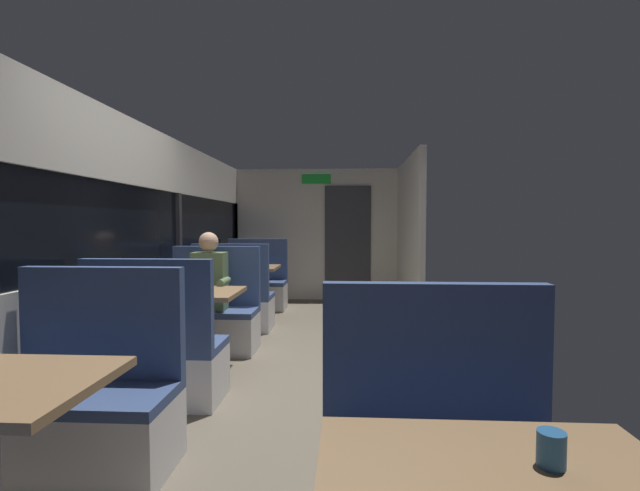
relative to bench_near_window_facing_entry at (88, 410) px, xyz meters
The scene contains 15 objects.
ground_plane 1.69m from the bench_near_window_facing_entry, 57.23° to the left, with size 3.30×9.20×0.02m, color #665B4C.
carriage_window_panel_left 1.69m from the bench_near_window_facing_entry, 111.80° to the left, with size 0.09×8.48×2.30m.
carriage_end_bulkhead 5.72m from the bench_near_window_facing_entry, 80.31° to the left, with size 2.90×0.11×2.30m.
carriage_aisle_panel_right 5.04m from the bench_near_window_facing_entry, 61.89° to the left, with size 0.08×2.40×2.30m, color beige.
bench_near_window_facing_entry is the anchor object (origin of this frame).
dining_table_mid_window 1.65m from the bench_near_window_facing_entry, 90.00° to the left, with size 0.90×0.70×0.74m.
bench_mid_window_facing_end 0.92m from the bench_near_window_facing_entry, 90.00° to the left, with size 0.95×0.50×1.10m.
bench_mid_window_facing_entry 2.32m from the bench_near_window_facing_entry, 90.00° to the left, with size 0.95×0.50×1.10m.
dining_table_far_window 3.95m from the bench_near_window_facing_entry, 90.00° to the left, with size 0.90×0.70×0.74m.
bench_far_window_facing_end 3.24m from the bench_near_window_facing_entry, 90.00° to the left, with size 0.95×0.50×1.10m.
bench_far_window_facing_entry 4.64m from the bench_near_window_facing_entry, 90.00° to the left, with size 0.95×0.50×1.10m.
bench_front_aisle_facing_entry 1.89m from the bench_near_window_facing_entry, 18.53° to the right, with size 0.95×0.50×1.10m.
seated_passenger 2.26m from the bench_near_window_facing_entry, 90.00° to the left, with size 0.47×0.55×1.26m.
coffee_cup_primary 1.64m from the bench_near_window_facing_entry, 95.36° to the left, with size 0.07×0.07×0.09m.
coffee_cup_secondary 2.32m from the bench_near_window_facing_entry, 32.07° to the right, with size 0.07×0.07×0.09m.
Camera 1 is at (0.52, -3.74, 1.35)m, focal length 25.28 mm.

